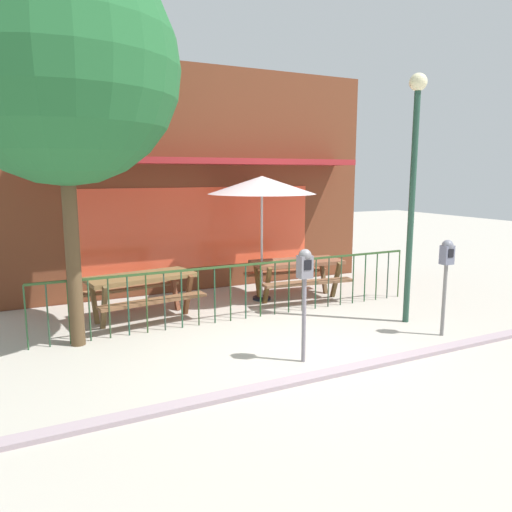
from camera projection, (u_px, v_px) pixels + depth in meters
name	position (u px, v px, depth m)	size (l,w,h in m)	color
ground	(298.00, 351.00, 6.88)	(40.00, 40.00, 0.00)	#ACA599
pub_storefront	(194.00, 180.00, 10.33)	(8.17, 1.32, 4.70)	#4A2820
patio_fence_front	(246.00, 281.00, 8.31)	(6.88, 0.04, 0.97)	#2B4922
picnic_table_left	(141.00, 284.00, 8.31)	(1.97, 1.60, 0.79)	brown
picnic_table_right	(297.00, 268.00, 9.71)	(1.95, 1.56, 0.79)	brown
patio_umbrella	(262.00, 186.00, 9.32)	(2.09, 2.09, 2.44)	black
parking_meter_near	(446.00, 262.00, 7.36)	(0.18, 0.17, 1.50)	slate
parking_meter_far	(305.00, 275.00, 6.30)	(0.18, 0.17, 1.53)	gray
street_tree	(61.00, 67.00, 6.49)	(3.20, 3.20, 5.50)	brown
street_lamp	(414.00, 165.00, 7.81)	(0.28, 0.28, 4.04)	#244737
curb_edge	(335.00, 374.00, 6.09)	(11.43, 0.20, 0.11)	#9D8991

